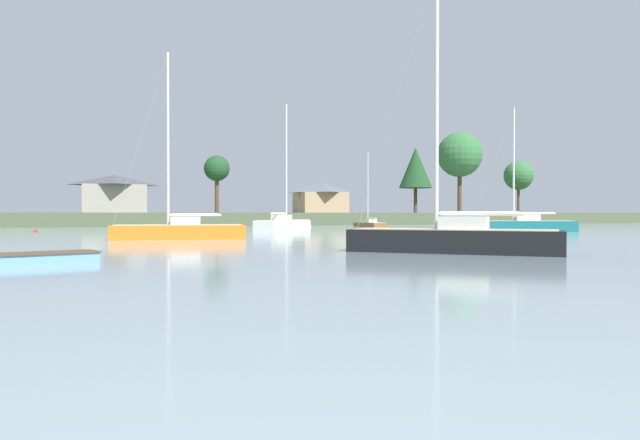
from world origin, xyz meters
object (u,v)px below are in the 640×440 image
(sailboat_black, at_px, (453,246))
(sailboat_wood, at_px, (370,225))
(dinghy_skyblue, at_px, (46,260))
(sailboat_white, at_px, (283,227))
(sailboat_teal, at_px, (522,228))
(mooring_buoy_yellow, at_px, (160,233))
(dinghy_sand, at_px, (299,226))
(dinghy_green, at_px, (513,226))
(mooring_buoy_red, at_px, (36,231))
(sailboat_orange, at_px, (179,235))

(sailboat_black, bearing_deg, sailboat_wood, 68.63)
(dinghy_skyblue, xyz_separation_m, sailboat_black, (15.88, 0.05, 0.15))
(sailboat_white, xyz_separation_m, sailboat_teal, (19.41, -12.88, -0.01))
(sailboat_wood, distance_m, mooring_buoy_yellow, 34.07)
(dinghy_sand, height_order, sailboat_black, sailboat_black)
(dinghy_sand, height_order, dinghy_green, dinghy_green)
(dinghy_skyblue, distance_m, mooring_buoy_red, 37.54)
(sailboat_wood, bearing_deg, sailboat_white, -144.49)
(mooring_buoy_yellow, bearing_deg, sailboat_white, 34.32)
(dinghy_sand, bearing_deg, mooring_buoy_yellow, -134.18)
(dinghy_sand, height_order, dinghy_skyblue, dinghy_skyblue)
(dinghy_sand, bearing_deg, sailboat_teal, -57.38)
(dinghy_sand, bearing_deg, sailboat_white, -117.23)
(dinghy_green, bearing_deg, mooring_buoy_yellow, -163.97)
(mooring_buoy_yellow, bearing_deg, sailboat_orange, -88.40)
(sailboat_wood, relative_size, sailboat_white, 0.72)
(dinghy_green, relative_size, sailboat_teal, 0.29)
(sailboat_black, relative_size, sailboat_teal, 1.06)
(dinghy_sand, xyz_separation_m, mooring_buoy_red, (-28.06, -8.70, -0.05))
(sailboat_orange, bearing_deg, sailboat_white, 55.67)
(mooring_buoy_yellow, bearing_deg, dinghy_green, 16.03)
(sailboat_black, bearing_deg, mooring_buoy_red, 117.60)
(dinghy_skyblue, height_order, mooring_buoy_yellow, dinghy_skyblue)
(dinghy_skyblue, height_order, sailboat_white, sailboat_white)
(dinghy_skyblue, xyz_separation_m, sailboat_white, (19.45, 36.39, 0.15))
(sailboat_white, distance_m, sailboat_teal, 23.30)
(dinghy_green, bearing_deg, sailboat_white, -172.94)
(mooring_buoy_yellow, bearing_deg, sailboat_wood, 34.95)
(dinghy_sand, bearing_deg, sailboat_wood, 5.07)
(sailboat_black, distance_m, mooring_buoy_yellow, 29.00)
(sailboat_wood, bearing_deg, mooring_buoy_yellow, -145.05)
(sailboat_orange, bearing_deg, mooring_buoy_yellow, 91.60)
(sailboat_white, relative_size, sailboat_orange, 1.08)
(dinghy_skyblue, distance_m, sailboat_white, 41.26)
(dinghy_skyblue, distance_m, mooring_buoy_yellow, 28.13)
(sailboat_wood, relative_size, sailboat_teal, 0.81)
(dinghy_green, distance_m, sailboat_white, 32.06)
(dinghy_green, xyz_separation_m, mooring_buoy_yellow, (-44.96, -12.91, -0.07))
(sailboat_teal, relative_size, sailboat_orange, 0.97)
(dinghy_skyblue, relative_size, mooring_buoy_red, 8.69)
(dinghy_sand, bearing_deg, dinghy_green, -12.06)
(dinghy_sand, relative_size, mooring_buoy_yellow, 5.94)
(sailboat_wood, bearing_deg, sailboat_black, -111.37)
(dinghy_skyblue, height_order, mooring_buoy_red, dinghy_skyblue)
(sailboat_wood, xyz_separation_m, mooring_buoy_red, (-37.86, -9.57, -0.14))
(sailboat_black, relative_size, mooring_buoy_red, 32.19)
(dinghy_sand, relative_size, sailboat_black, 0.23)
(sailboat_teal, bearing_deg, sailboat_orange, -169.53)
(dinghy_sand, relative_size, sailboat_wood, 0.30)
(sailboat_white, bearing_deg, mooring_buoy_red, 177.58)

